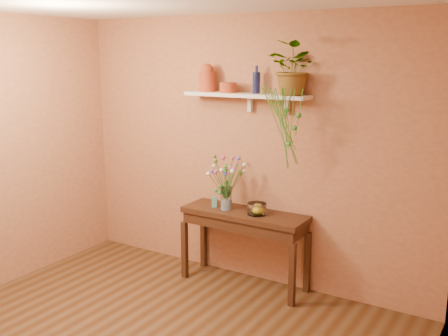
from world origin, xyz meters
The scene contains 13 objects.
room centered at (0.00, 0.00, 1.35)m, with size 4.04×4.04×2.70m.
sideboard centered at (0.10, 1.77, 0.66)m, with size 1.28×0.41×0.78m.
wall_shelf centered at (0.06, 1.87, 1.92)m, with size 1.30×0.24×0.19m.
terracotta_jug centered at (-0.40, 1.88, 2.07)m, with size 0.22×0.22×0.28m.
terracotta_pot centered at (-0.13, 1.85, 1.99)m, with size 0.17×0.17×0.10m, color #B54524.
blue_bottle centered at (0.15, 1.90, 2.05)m, with size 0.08×0.08×0.27m.
spider_plant centered at (0.56, 1.86, 2.18)m, with size 0.44×0.38×0.49m, color #2C822F.
plant_fronds centered at (0.58, 1.70, 1.72)m, with size 0.42×0.31×0.76m.
glass_vase centered at (-0.09, 1.74, 0.88)m, with size 0.11×0.11×0.23m.
bouquet centered at (-0.10, 1.74, 1.16)m, with size 0.35×0.37×0.45m.
glass_bowl centered at (0.25, 1.75, 0.83)m, with size 0.19×0.19×0.11m.
lemon centered at (0.26, 1.76, 0.82)m, with size 0.08×0.08×0.08m, color yellow.
carton centered at (-0.23, 1.75, 0.83)m, with size 0.05×0.04×0.11m, color teal.
Camera 1 is at (2.54, -2.58, 2.30)m, focal length 41.87 mm.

